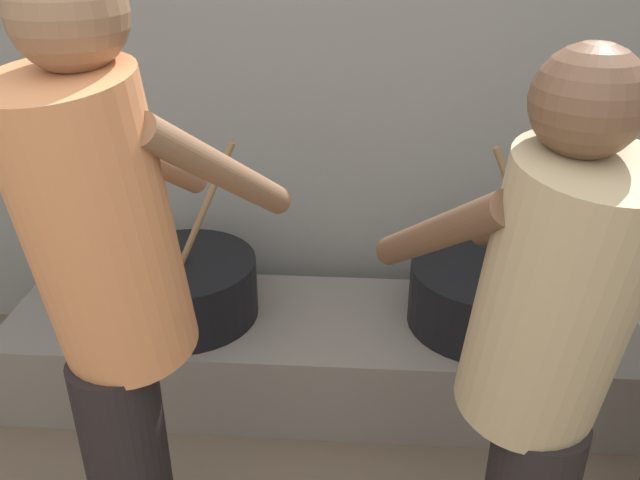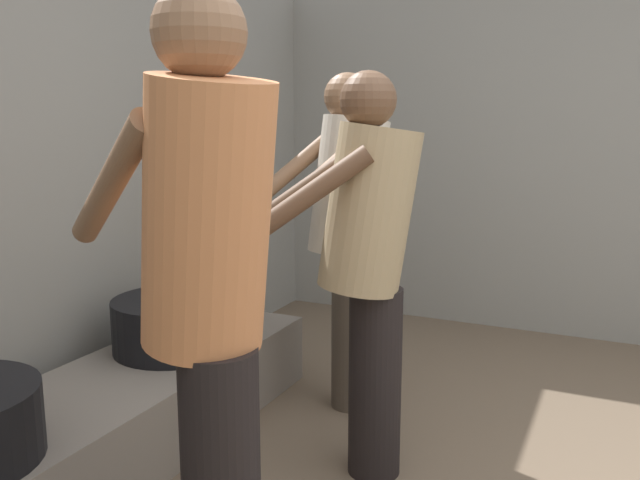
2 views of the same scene
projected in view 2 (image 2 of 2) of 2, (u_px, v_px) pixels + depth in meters
name	position (u px, v px, depth m)	size (l,w,h in m)	color
hearth_ledge	(87.00, 435.00, 2.51)	(2.43, 0.60, 0.33)	slate
cooking_pot_main	(174.00, 323.00, 2.94)	(0.54, 0.54, 0.69)	black
cook_in_tan_shirt	(368.00, 254.00, 2.41)	(0.57, 0.71, 1.51)	black
cook_in_orange_shirt	(208.00, 286.00, 1.60)	(0.59, 0.75, 1.65)	black
cook_in_cream_shirt	(348.00, 224.00, 2.98)	(0.72, 0.62, 1.54)	#4C4238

